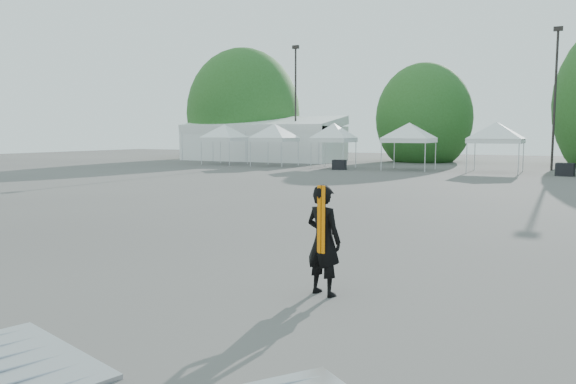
% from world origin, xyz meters
% --- Properties ---
extents(ground, '(120.00, 120.00, 0.00)m').
position_xyz_m(ground, '(0.00, 0.00, 0.00)').
color(ground, '#474442').
rests_on(ground, ground).
extents(marquee, '(15.00, 6.25, 4.23)m').
position_xyz_m(marquee, '(-22.00, 35.00, 1.97)').
color(marquee, white).
rests_on(marquee, ground).
extents(light_pole_west, '(0.60, 0.25, 10.30)m').
position_xyz_m(light_pole_west, '(-18.00, 34.00, 5.77)').
color(light_pole_west, black).
rests_on(light_pole_west, ground).
extents(light_pole_east, '(0.60, 0.25, 9.80)m').
position_xyz_m(light_pole_east, '(3.00, 32.00, 5.52)').
color(light_pole_east, black).
rests_on(light_pole_east, ground).
extents(tree_far_w, '(4.80, 4.80, 7.30)m').
position_xyz_m(tree_far_w, '(-26.00, 38.00, 4.54)').
color(tree_far_w, '#382314').
rests_on(tree_far_w, ground).
extents(tree_mid_w, '(4.16, 4.16, 6.33)m').
position_xyz_m(tree_mid_w, '(-8.00, 40.00, 3.93)').
color(tree_mid_w, '#382314').
rests_on(tree_mid_w, ground).
extents(tent_a, '(4.19, 4.19, 3.88)m').
position_xyz_m(tent_a, '(-21.67, 28.11, 3.06)').
color(tent_a, silver).
rests_on(tent_a, ground).
extents(tent_b, '(4.25, 4.25, 3.88)m').
position_xyz_m(tent_b, '(-16.82, 27.97, 3.06)').
color(tent_b, silver).
rests_on(tent_b, ground).
extents(tent_c, '(3.86, 3.86, 3.88)m').
position_xyz_m(tent_c, '(-11.50, 27.40, 3.06)').
color(tent_c, silver).
rests_on(tent_c, ground).
extents(tent_d, '(4.60, 4.60, 3.88)m').
position_xyz_m(tent_d, '(-6.02, 28.04, 3.06)').
color(tent_d, silver).
rests_on(tent_d, ground).
extents(tent_e, '(4.73, 4.73, 3.88)m').
position_xyz_m(tent_e, '(-0.23, 28.13, 3.06)').
color(tent_e, silver).
rests_on(tent_e, ground).
extents(man, '(0.74, 0.59, 1.78)m').
position_xyz_m(man, '(1.18, -3.00, 0.89)').
color(man, black).
rests_on(man, ground).
extents(barrier_left, '(2.62, 1.80, 0.08)m').
position_xyz_m(barrier_left, '(-0.74, -7.09, 0.04)').
color(barrier_left, '#A2A5AA').
rests_on(barrier_left, ground).
extents(crate_west, '(0.96, 0.78, 0.70)m').
position_xyz_m(crate_west, '(-10.44, 25.96, 0.35)').
color(crate_west, black).
rests_on(crate_west, ground).
extents(crate_mid, '(1.12, 0.93, 0.79)m').
position_xyz_m(crate_mid, '(3.97, 26.86, 0.39)').
color(crate_mid, black).
rests_on(crate_mid, ground).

